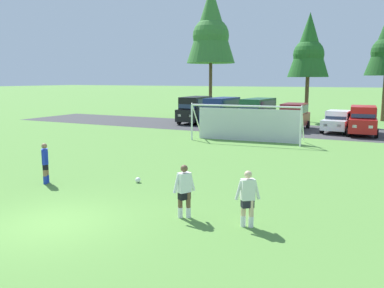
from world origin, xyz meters
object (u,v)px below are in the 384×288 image
soccer_goal (247,122)px  player_midfield_center (45,163)px  player_defender_far (248,199)px  parked_car_slot_center_left (257,112)px  parked_car_slot_center (294,116)px  parked_car_slot_left (221,111)px  player_striker_near (184,191)px  parked_car_slot_right (363,120)px  soccer_ball (138,180)px  parked_car_slot_center_right (338,121)px  parked_car_slot_far_left (195,109)px

soccer_goal → player_midfield_center: 14.66m
player_defender_far → parked_car_slot_center_left: bearing=106.9°
parked_car_slot_center → parked_car_slot_left: bearing=-178.9°
player_midfield_center → parked_car_slot_center_left: size_ratio=0.33×
player_striker_near → parked_car_slot_center_left: 23.65m
player_defender_far → parked_car_slot_right: parked_car_slot_right is taller
player_midfield_center → parked_car_slot_left: 22.13m
soccer_ball → player_defender_far: bearing=-25.9°
parked_car_slot_center_left → parked_car_slot_center_right: bearing=-0.8°
soccer_ball → parked_car_slot_center_right: (5.24, 20.17, 0.77)m
parked_car_slot_left → parked_car_slot_right: bearing=-3.9°
parked_car_slot_center_right → player_midfield_center: bearing=-111.2°
parked_car_slot_right → parked_car_slot_center_left: bearing=174.9°
parked_car_slot_right → player_midfield_center: bearing=-115.9°
parked_car_slot_center_left → parked_car_slot_center: size_ratio=1.07×
soccer_ball → soccer_goal: 12.52m
soccer_ball → parked_car_slot_left: parked_car_slot_left is taller
parked_car_slot_right → player_striker_near: bearing=-98.8°
player_striker_near → parked_car_slot_center_right: parked_car_slot_center_right is taller
player_defender_far → parked_car_slot_center: bearing=99.6°
parked_car_slot_far_left → parked_car_slot_center_left: size_ratio=1.00×
parked_car_slot_far_left → parked_car_slot_center: size_ratio=1.06×
soccer_ball → player_midfield_center: (-3.26, -1.75, 0.71)m
parked_car_slot_left → parked_car_slot_center: bearing=1.1°
player_striker_near → parked_car_slot_far_left: 26.56m
player_defender_far → parked_car_slot_left: parked_car_slot_left is taller
parked_car_slot_left → parked_car_slot_right: 11.89m
parked_car_slot_center_right → parked_car_slot_right: 1.97m
soccer_ball → parked_car_slot_center_left: parked_car_slot_center_left is taller
player_defender_far → parked_car_slot_left: 25.27m
soccer_goal → player_midfield_center: (-3.57, -14.21, -0.47)m
player_striker_near → parked_car_slot_center_right: 23.06m
player_striker_near → parked_car_slot_left: (-8.42, 23.16, 0.52)m
soccer_ball → parked_car_slot_left: size_ratio=0.04×
soccer_ball → parked_car_slot_far_left: bearing=110.3°
parked_car_slot_center → parked_car_slot_center_right: size_ratio=1.07×
parked_car_slot_center_left → parked_car_slot_left: bearing=179.0°
player_striker_near → parked_car_slot_center_left: (-5.03, 23.10, 0.52)m
parked_car_slot_far_left → parked_car_slot_left: size_ratio=1.00×
parked_car_slot_center_right → parked_car_slot_center_left: bearing=179.2°
parked_car_slot_center_right → parked_car_slot_left: bearing=179.1°
soccer_ball → parked_car_slot_center: (1.69, 20.44, 1.00)m
parked_car_slot_left → parked_car_slot_center_left: 3.39m
player_midfield_center → player_defender_far: 8.90m
parked_car_slot_left → parked_car_slot_right: size_ratio=1.03×
parked_car_slot_far_left → parked_car_slot_center: parked_car_slot_far_left is taller
player_midfield_center → parked_car_slot_left: bearing=94.0°
parked_car_slot_right → player_defender_far: bearing=-93.8°
player_midfield_center → parked_car_slot_left: parked_car_slot_left is taller
player_striker_near → soccer_ball: bearing=142.0°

